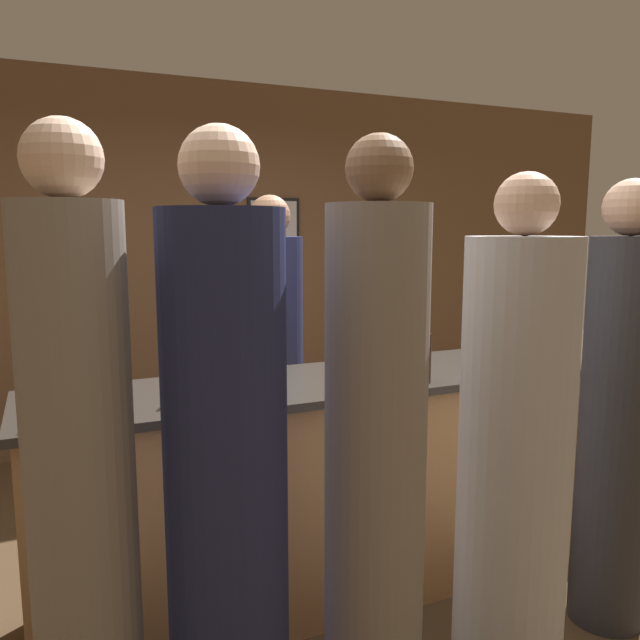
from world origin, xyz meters
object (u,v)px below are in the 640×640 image
object	(u,v)px
guest_2	(514,459)
guest_3	(82,502)
bartender	(272,372)
wine_bottle_1	(531,339)
wine_bottle_0	(423,357)
guest_1	(617,420)
guest_4	(227,492)
wine_bottle_2	(240,357)
guest_0	(375,467)

from	to	relation	value
guest_2	guest_3	distance (m)	1.44
guest_3	bartender	bearing A→B (deg)	54.63
bartender	guest_3	bearing A→B (deg)	54.63
bartender	wine_bottle_1	bearing A→B (deg)	141.85
wine_bottle_0	guest_2	bearing A→B (deg)	-87.84
bartender	wine_bottle_0	bearing A→B (deg)	107.68
bartender	guest_1	xyz separation A→B (m)	(0.99, -1.49, 0.03)
guest_2	bartender	bearing A→B (deg)	102.34
guest_1	bartender	bearing A→B (deg)	123.67
bartender	guest_2	xyz separation A→B (m)	(0.35, -1.61, -0.01)
guest_4	wine_bottle_2	bearing A→B (deg)	70.91
guest_3	wine_bottle_1	distance (m)	2.29
bartender	guest_4	size ratio (longest dim) A/B	0.95
guest_0	wine_bottle_1	xyz separation A→B (m)	(1.30, 0.75, 0.20)
wine_bottle_0	bartender	bearing A→B (deg)	107.68
wine_bottle_1	guest_4	bearing A→B (deg)	-157.86
wine_bottle_2	guest_0	bearing A→B (deg)	-77.75
guest_0	wine_bottle_2	distance (m)	0.91
bartender	wine_bottle_2	size ratio (longest dim) A/B	6.09
guest_3	wine_bottle_2	bearing A→B (deg)	49.08
guest_2	wine_bottle_0	bearing A→B (deg)	92.16
guest_0	bartender	bearing A→B (deg)	82.55
guest_1	guest_2	world-z (taller)	guest_1
guest_2	guest_3	bearing A→B (deg)	176.70
guest_3	wine_bottle_1	bearing A→B (deg)	17.09
bartender	guest_2	distance (m)	1.65
guest_0	guest_1	bearing A→B (deg)	5.44
wine_bottle_0	wine_bottle_1	size ratio (longest dim) A/B	1.05
guest_3	wine_bottle_2	distance (m)	1.07
bartender	wine_bottle_0	world-z (taller)	bartender
wine_bottle_0	guest_1	bearing A→B (deg)	-34.37
bartender	wine_bottle_1	world-z (taller)	bartender
wine_bottle_1	guest_2	bearing A→B (deg)	-134.54
bartender	guest_0	distance (m)	1.62
bartender	guest_4	bearing A→B (deg)	66.40
guest_4	wine_bottle_2	xyz separation A→B (m)	(0.29, 0.85, 0.22)
guest_4	wine_bottle_2	size ratio (longest dim) A/B	6.41
guest_2	wine_bottle_2	xyz separation A→B (m)	(-0.75, 0.88, 0.27)
guest_1	guest_4	bearing A→B (deg)	-176.82
bartender	wine_bottle_2	world-z (taller)	bartender
guest_4	wine_bottle_0	bearing A→B (deg)	28.13
guest_4	wine_bottle_2	distance (m)	0.92
guest_1	wine_bottle_1	xyz separation A→B (m)	(0.10, 0.63, 0.23)
wine_bottle_2	wine_bottle_1	bearing A→B (deg)	-4.66
guest_2	wine_bottle_2	size ratio (longest dim) A/B	6.11
guest_2	guest_4	world-z (taller)	guest_4
guest_1	wine_bottle_0	xyz separation A→B (m)	(-0.66, 0.45, 0.24)
guest_1	guest_4	world-z (taller)	guest_4
guest_3	wine_bottle_2	xyz separation A→B (m)	(0.69, 0.79, 0.20)
guest_2	wine_bottle_1	world-z (taller)	guest_2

